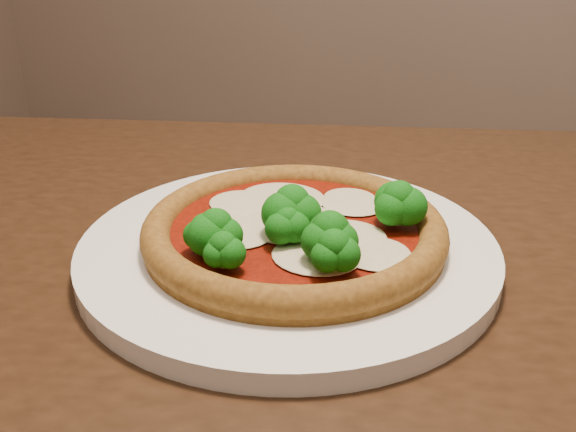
% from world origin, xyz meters
% --- Properties ---
extents(dining_table, '(1.43, 1.06, 0.75)m').
position_xyz_m(dining_table, '(0.02, 0.19, 0.65)').
color(dining_table, black).
rests_on(dining_table, floor).
extents(plate, '(0.35, 0.35, 0.02)m').
position_xyz_m(plate, '(-0.02, 0.16, 0.76)').
color(plate, white).
rests_on(plate, dining_table).
extents(pizza, '(0.25, 0.25, 0.06)m').
position_xyz_m(pizza, '(-0.01, 0.15, 0.78)').
color(pizza, brown).
rests_on(pizza, plate).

